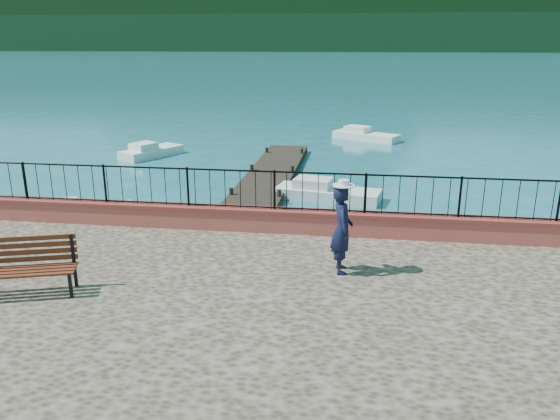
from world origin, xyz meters
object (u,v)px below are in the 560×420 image
(boat_0, at_px, (75,211))
(boat_3, at_px, (151,149))
(person, at_px, (342,230))
(park_bench, at_px, (24,279))
(boat_1, at_px, (328,189))
(boat_4, at_px, (366,133))

(boat_0, bearing_deg, boat_3, 67.78)
(person, bearing_deg, boat_0, 49.31)
(park_bench, relative_size, person, 1.10)
(park_bench, xyz_separation_m, boat_3, (-4.46, 18.07, -1.12))
(boat_1, bearing_deg, boat_0, -142.84)
(person, distance_m, boat_1, 9.61)
(person, height_order, boat_1, person)
(person, height_order, boat_3, person)
(boat_4, bearing_deg, boat_3, -120.94)
(boat_3, relative_size, boat_4, 0.84)
(person, xyz_separation_m, boat_3, (-10.31, 16.16, -1.72))
(park_bench, bearing_deg, person, 0.55)
(park_bench, height_order, person, person)
(boat_0, xyz_separation_m, boat_4, (9.61, 17.21, 0.00))
(boat_0, distance_m, boat_4, 19.71)
(park_bench, height_order, boat_3, park_bench)
(park_bench, distance_m, boat_1, 12.46)
(boat_0, relative_size, boat_4, 0.95)
(boat_3, height_order, boat_4, same)
(boat_4, bearing_deg, boat_0, -90.63)
(park_bench, xyz_separation_m, boat_0, (-3.02, 7.37, -1.12))
(boat_0, distance_m, boat_3, 10.79)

